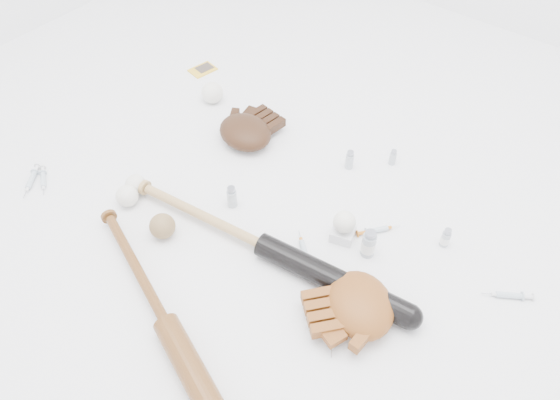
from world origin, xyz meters
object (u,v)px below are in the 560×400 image
Objects in this scene: glove_dark at (245,132)px; bat_wood at (167,325)px; bat_dark at (263,245)px; pedestal at (343,233)px.

bat_wood is at bearing -56.65° from glove_dark.
bat_dark is 4.03× the size of glove_dark.
glove_dark is (-0.36, 0.34, 0.01)m from bat_dark.
glove_dark reaches higher than bat_dark.
pedestal is (0.18, 0.54, -0.02)m from bat_wood.
bat_dark is 0.24m from pedestal.
pedestal is at bearing 91.73° from bat_wood.
bat_wood reaches higher than pedestal.
pedestal is at bearing 45.12° from bat_dark.
pedestal is (0.15, 0.19, -0.02)m from bat_dark.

